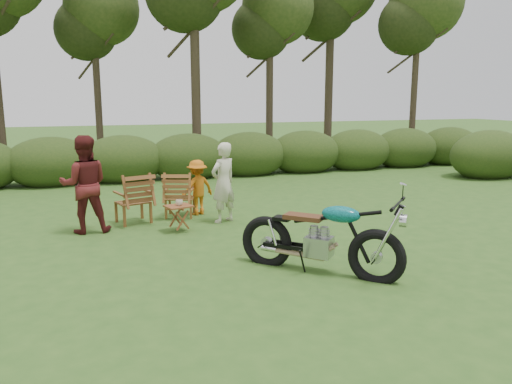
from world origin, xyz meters
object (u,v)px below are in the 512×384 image
object	(u,v)px
cup	(179,202)
child	(198,214)
motorcycle	(318,271)
lawn_chair_left	(134,223)
lawn_chair_right	(180,216)
adult_b	(88,232)
adult_a	(224,222)
side_table	(179,218)

from	to	relation	value
cup	child	bearing A→B (deg)	63.05
motorcycle	lawn_chair_left	bearing A→B (deg)	165.97
lawn_chair_right	adult_b	bearing A→B (deg)	39.42
motorcycle	adult_a	distance (m)	3.32
lawn_chair_left	cup	bearing A→B (deg)	112.95
cup	adult_a	distance (m)	1.19
lawn_chair_right	cup	size ratio (longest dim) A/B	7.20
lawn_chair_right	lawn_chair_left	world-z (taller)	lawn_chair_left
cup	adult_a	world-z (taller)	adult_a
lawn_chair_left	side_table	distance (m)	1.24
lawn_chair_left	adult_a	distance (m)	1.82
side_table	child	bearing A→B (deg)	62.70
motorcycle	adult_b	xyz separation A→B (m)	(-3.14, 3.39, 0.00)
motorcycle	lawn_chair_right	xyz separation A→B (m)	(-1.25, 4.04, 0.00)
side_table	cup	distance (m)	0.30
cup	lawn_chair_right	bearing A→B (deg)	78.78
adult_a	child	xyz separation A→B (m)	(-0.35, 0.82, 0.00)
lawn_chair_right	side_table	xyz separation A→B (m)	(-0.25, -1.18, 0.25)
adult_a	adult_b	bearing A→B (deg)	-29.71
lawn_chair_right	cup	distance (m)	1.31
side_table	child	world-z (taller)	child
motorcycle	cup	bearing A→B (deg)	162.87
child	adult_b	bearing A→B (deg)	-3.40
motorcycle	child	bearing A→B (deg)	147.40
motorcycle	adult_a	size ratio (longest dim) A/B	1.44
motorcycle	adult_b	distance (m)	4.62
lawn_chair_left	side_table	size ratio (longest dim) A/B	2.02
lawn_chair_left	adult_b	size ratio (longest dim) A/B	0.56
child	lawn_chair_right	bearing A→B (deg)	-11.55
lawn_chair_right	adult_a	bearing A→B (deg)	154.80
adult_a	adult_b	xyz separation A→B (m)	(-2.63, 0.11, 0.00)
lawn_chair_left	cup	distance (m)	1.33
lawn_chair_right	side_table	world-z (taller)	side_table
lawn_chair_right	lawn_chair_left	distance (m)	1.01
side_table	adult_b	world-z (taller)	adult_b
lawn_chair_right	cup	xyz separation A→B (m)	(-0.23, -1.16, 0.55)
lawn_chair_left	motorcycle	bearing A→B (deg)	104.68
lawn_chair_right	lawn_chair_left	bearing A→B (deg)	32.64
lawn_chair_right	child	distance (m)	0.40
lawn_chair_right	child	xyz separation A→B (m)	(0.39, 0.06, 0.00)
adult_b	motorcycle	bearing A→B (deg)	134.41
cup	child	distance (m)	1.48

